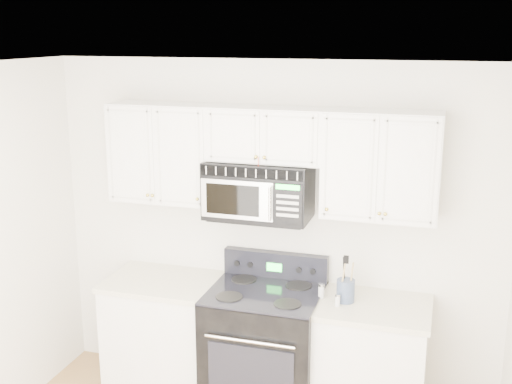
% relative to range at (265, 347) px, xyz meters
% --- Properties ---
extents(room, '(3.51, 3.51, 2.61)m').
position_rel_range_xyz_m(room, '(-0.04, -1.40, 0.82)').
color(room, '#967448').
rests_on(room, ground).
extents(base_cabinet_left, '(0.86, 0.65, 0.92)m').
position_rel_range_xyz_m(base_cabinet_left, '(-0.84, 0.03, -0.06)').
color(base_cabinet_left, silver).
rests_on(base_cabinet_left, ground).
extents(base_cabinet_right, '(0.86, 0.65, 0.92)m').
position_rel_range_xyz_m(base_cabinet_right, '(0.76, 0.03, -0.06)').
color(base_cabinet_right, silver).
rests_on(base_cabinet_right, ground).
extents(range, '(0.82, 0.74, 1.14)m').
position_rel_range_xyz_m(range, '(0.00, 0.00, 0.00)').
color(range, black).
rests_on(range, ground).
extents(upper_cabinets, '(2.44, 0.37, 0.75)m').
position_rel_range_xyz_m(upper_cabinets, '(-0.04, 0.18, 1.45)').
color(upper_cabinets, silver).
rests_on(upper_cabinets, ground).
extents(microwave, '(0.77, 0.43, 0.43)m').
position_rel_range_xyz_m(microwave, '(-0.09, 0.15, 1.18)').
color(microwave, black).
rests_on(microwave, ground).
extents(utensil_crock, '(0.13, 0.13, 0.35)m').
position_rel_range_xyz_m(utensil_crock, '(0.59, 0.03, 0.52)').
color(utensil_crock, '#425070').
rests_on(utensil_crock, base_cabinet_right).
extents(shaker_salt, '(0.05, 0.05, 0.11)m').
position_rel_range_xyz_m(shaker_salt, '(0.41, 0.04, 0.49)').
color(shaker_salt, silver).
rests_on(shaker_salt, base_cabinet_right).
extents(shaker_pepper, '(0.04, 0.04, 0.09)m').
position_rel_range_xyz_m(shaker_pepper, '(0.55, -0.07, 0.48)').
color(shaker_pepper, silver).
rests_on(shaker_pepper, base_cabinet_right).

